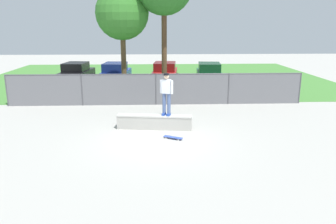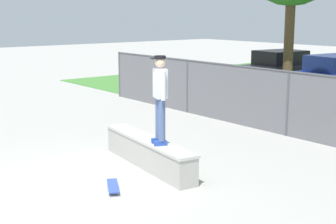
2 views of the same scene
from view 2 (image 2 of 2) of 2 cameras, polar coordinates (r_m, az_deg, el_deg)
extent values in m
plane|color=#ADAAA3|center=(10.12, -8.84, -7.98)|extent=(80.00, 80.00, 0.00)
cube|color=#A8A59E|center=(10.90, -2.28, -4.85)|extent=(3.31, 0.87, 0.58)
cube|color=beige|center=(10.81, -2.29, -3.22)|extent=(3.35, 0.92, 0.06)
cube|color=#2647A5|center=(10.23, -0.89, -3.60)|extent=(0.20, 0.28, 0.10)
cube|color=#2647A5|center=(10.43, -1.20, -3.30)|extent=(0.20, 0.28, 0.10)
cylinder|color=#475B89|center=(10.12, -0.73, -0.90)|extent=(0.15, 0.15, 0.88)
cylinder|color=#475B89|center=(10.33, -1.05, -0.65)|extent=(0.15, 0.15, 0.88)
cube|color=silver|center=(10.09, -0.90, 3.33)|extent=(0.44, 0.35, 0.60)
cylinder|color=silver|center=(9.86, -0.53, 3.02)|extent=(0.10, 0.10, 0.58)
cylinder|color=silver|center=(10.34, -1.26, 3.41)|extent=(0.10, 0.10, 0.58)
sphere|color=beige|center=(10.04, -0.91, 5.76)|extent=(0.22, 0.22, 0.22)
cylinder|color=black|center=(10.03, -0.91, 6.33)|extent=(0.23, 0.23, 0.06)
cube|color=black|center=(10.00, -1.64, 6.17)|extent=(0.23, 0.19, 0.02)
cube|color=#334CB2|center=(9.64, -6.35, -8.42)|extent=(0.80, 0.56, 0.02)
cube|color=#B2B2B7|center=(9.90, -6.44, -7.99)|extent=(0.12, 0.15, 0.02)
cube|color=#B2B2B7|center=(9.39, -6.25, -9.08)|extent=(0.12, 0.15, 0.02)
cylinder|color=silver|center=(9.91, -5.94, -8.16)|extent=(0.06, 0.05, 0.05)
cylinder|color=silver|center=(9.91, -6.93, -8.20)|extent=(0.06, 0.05, 0.05)
cylinder|color=silver|center=(9.40, -5.72, -9.25)|extent=(0.06, 0.05, 0.05)
cylinder|color=silver|center=(9.40, -6.77, -9.30)|extent=(0.06, 0.05, 0.05)
cylinder|color=#4C4C51|center=(20.06, -5.60, 4.33)|extent=(0.07, 0.07, 1.80)
cylinder|color=#4C4C51|center=(16.72, 2.24, 2.98)|extent=(0.07, 0.07, 1.80)
cylinder|color=#4C4C51|center=(13.86, 13.60, 0.94)|extent=(0.07, 0.07, 1.80)
cylinder|color=#4C4C51|center=(13.74, 13.77, 4.52)|extent=(16.76, 0.05, 0.05)
cube|color=slate|center=(13.86, 13.60, 0.94)|extent=(16.76, 0.01, 1.80)
cylinder|color=brown|center=(16.89, 13.66, 6.42)|extent=(0.32, 0.32, 3.95)
cube|color=black|center=(23.38, 12.99, 4.51)|extent=(2.20, 4.36, 0.70)
cube|color=black|center=(23.21, 12.80, 6.13)|extent=(1.80, 2.25, 0.64)
cylinder|color=black|center=(24.97, 13.57, 4.09)|extent=(0.28, 0.66, 0.64)
cylinder|color=black|center=(23.78, 16.70, 3.58)|extent=(0.28, 0.66, 0.64)
cylinder|color=black|center=(23.17, 9.10, 3.73)|extent=(0.28, 0.66, 0.64)
cylinder|color=black|center=(21.88, 12.24, 3.17)|extent=(0.28, 0.66, 0.64)
cube|color=navy|center=(21.16, 18.70, 5.35)|extent=(1.80, 2.25, 0.64)
cylinder|color=black|center=(20.99, 14.64, 2.72)|extent=(0.28, 0.66, 0.64)
cylinder|color=black|center=(19.84, 18.46, 2.02)|extent=(0.28, 0.66, 0.64)
camera|label=1|loc=(11.67, -82.94, 7.19)|focal=35.65mm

